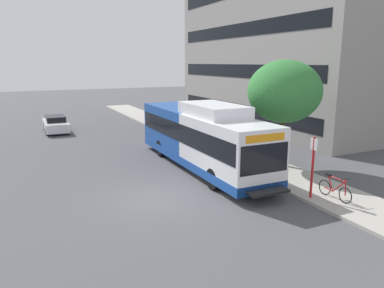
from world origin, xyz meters
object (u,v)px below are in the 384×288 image
at_px(transit_bus, 201,137).
at_px(street_tree_near_stop, 284,92).
at_px(parked_car_far_lane, 56,124).
at_px(bus_stop_sign_pole, 313,163).
at_px(bicycle_parked, 335,189).

xyz_separation_m(transit_bus, street_tree_near_stop, (3.97, -1.92, 2.47)).
distance_m(transit_bus, street_tree_near_stop, 5.05).
bearing_deg(street_tree_near_stop, transit_bus, 154.21).
relative_size(transit_bus, parked_car_far_lane, 2.72).
bearing_deg(bus_stop_sign_pole, bicycle_parked, -34.68).
height_order(bus_stop_sign_pole, street_tree_near_stop, street_tree_near_stop).
height_order(bus_stop_sign_pole, parked_car_far_lane, bus_stop_sign_pole).
distance_m(transit_bus, parked_car_far_lane, 16.03).
xyz_separation_m(transit_bus, bicycle_parked, (2.66, -7.02, -1.14)).
relative_size(bus_stop_sign_pole, bicycle_parked, 1.48).
bearing_deg(transit_bus, bicycle_parked, -69.28).
xyz_separation_m(bus_stop_sign_pole, parked_car_far_lane, (-8.02, 21.25, -0.99)).
relative_size(bus_stop_sign_pole, street_tree_near_stop, 0.46).
bearing_deg(parked_car_far_lane, transit_bus, -67.39).
bearing_deg(bicycle_parked, parked_car_far_lane, 112.00).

